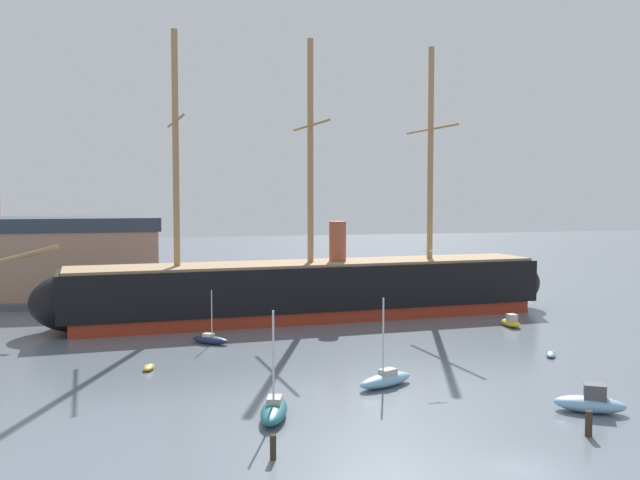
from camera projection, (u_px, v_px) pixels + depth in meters
ground_plane at (522, 471)px, 36.09m from camera, size 400.00×400.00×0.00m
tall_ship at (311, 289)px, 79.66m from camera, size 63.59×14.62×30.57m
sailboat_foreground_left at (274, 410)px, 44.35m from camera, size 3.01×5.43×6.77m
motorboat_foreground_right at (590, 402)px, 45.70m from camera, size 4.67×3.88×1.84m
sailboat_near_centre at (386, 379)px, 51.76m from camera, size 5.08×3.54×6.44m
dinghy_mid_left at (149, 367)px, 56.64m from camera, size 1.21×1.93×0.42m
dinghy_mid_right at (551, 354)px, 61.21m from camera, size 1.63×1.95×0.43m
sailboat_alongside_bow at (210, 339)px, 66.46m from camera, size 3.70×3.33×5.00m
motorboat_alongside_stern at (511, 322)px, 75.02m from camera, size 1.40×3.25×1.35m
dinghy_far_right at (529, 296)px, 95.88m from camera, size 1.63×2.56×0.56m
sailboat_distant_centre at (276, 293)px, 98.19m from camera, size 3.57×1.49×4.51m
mooring_piling_nearest at (589, 424)px, 41.15m from camera, size 0.40×0.40×1.47m
mooring_piling_right_pair at (273, 447)px, 37.56m from camera, size 0.34×0.34×1.30m
dockside_warehouse_left at (3, 260)px, 91.46m from camera, size 41.87×16.27×16.46m
seagull_in_flight at (431, 251)px, 57.85m from camera, size 1.28×0.41×0.14m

